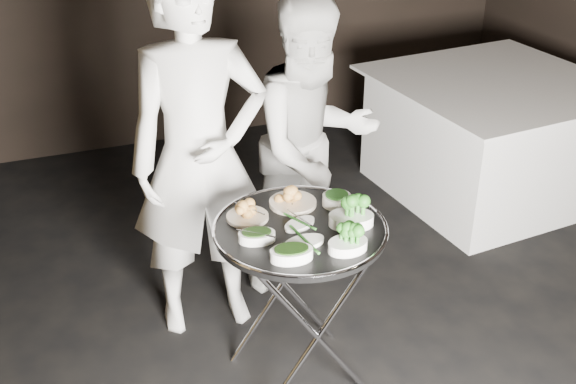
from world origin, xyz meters
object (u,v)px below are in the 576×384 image
object	(u,v)px
waiter_left	(199,158)
dining_table	(491,137)
serving_tray	(300,229)
waiter_right	(313,146)
tray_stand	(299,298)

from	to	relation	value
waiter_left	dining_table	size ratio (longest dim) A/B	1.30
serving_tray	dining_table	bearing A→B (deg)	34.14
waiter_left	waiter_right	distance (m)	0.71
waiter_left	serving_tray	bearing A→B (deg)	-63.11
serving_tray	dining_table	distance (m)	2.42
dining_table	tray_stand	bearing A→B (deg)	-145.86
waiter_left	dining_table	xyz separation A→B (m)	(2.25, 0.71, -0.53)
serving_tray	waiter_left	xyz separation A→B (m)	(-0.29, 0.62, 0.11)
serving_tray	waiter_left	size ratio (longest dim) A/B	0.40
tray_stand	dining_table	size ratio (longest dim) A/B	0.57
waiter_left	tray_stand	bearing A→B (deg)	-63.11
tray_stand	waiter_left	size ratio (longest dim) A/B	0.44
waiter_right	dining_table	world-z (taller)	waiter_right
serving_tray	waiter_right	world-z (taller)	waiter_right
tray_stand	waiter_left	distance (m)	0.84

